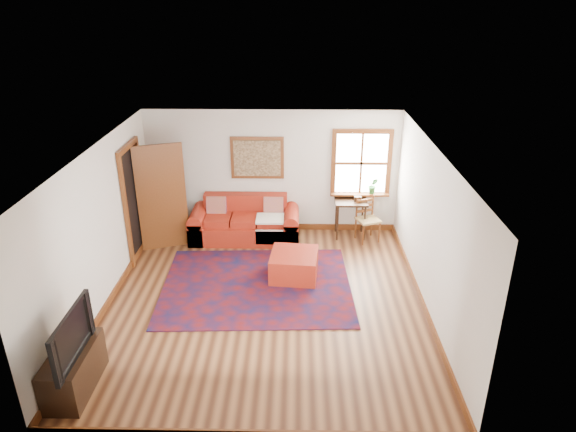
{
  "coord_description": "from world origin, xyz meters",
  "views": [
    {
      "loc": [
        0.49,
        -6.95,
        4.58
      ],
      "look_at": [
        0.35,
        0.6,
        1.24
      ],
      "focal_mm": 32.0,
      "sensor_mm": 36.0,
      "label": 1
    }
  ],
  "objects_px": {
    "media_cabinet": "(74,370)",
    "red_leather_sofa": "(245,225)",
    "side_table": "(351,207)",
    "ladder_back_chair": "(367,217)",
    "red_ottoman": "(294,265)"
  },
  "relations": [
    {
      "from": "red_ottoman",
      "to": "ladder_back_chair",
      "type": "distance_m",
      "value": 2.08
    },
    {
      "from": "red_leather_sofa",
      "to": "red_ottoman",
      "type": "bearing_deg",
      "value": -57.2
    },
    {
      "from": "red_leather_sofa",
      "to": "side_table",
      "type": "bearing_deg",
      "value": 3.25
    },
    {
      "from": "side_table",
      "to": "ladder_back_chair",
      "type": "height_order",
      "value": "ladder_back_chair"
    },
    {
      "from": "media_cabinet",
      "to": "red_leather_sofa",
      "type": "bearing_deg",
      "value": 68.32
    },
    {
      "from": "ladder_back_chair",
      "to": "media_cabinet",
      "type": "height_order",
      "value": "ladder_back_chair"
    },
    {
      "from": "side_table",
      "to": "red_leather_sofa",
      "type": "bearing_deg",
      "value": -176.75
    },
    {
      "from": "red_leather_sofa",
      "to": "media_cabinet",
      "type": "bearing_deg",
      "value": -111.68
    },
    {
      "from": "red_leather_sofa",
      "to": "side_table",
      "type": "height_order",
      "value": "red_leather_sofa"
    },
    {
      "from": "red_ottoman",
      "to": "side_table",
      "type": "height_order",
      "value": "side_table"
    },
    {
      "from": "ladder_back_chair",
      "to": "red_leather_sofa",
      "type": "bearing_deg",
      "value": 179.24
    },
    {
      "from": "red_leather_sofa",
      "to": "red_ottoman",
      "type": "distance_m",
      "value": 1.83
    },
    {
      "from": "ladder_back_chair",
      "to": "media_cabinet",
      "type": "distance_m",
      "value": 5.95
    },
    {
      "from": "red_leather_sofa",
      "to": "side_table",
      "type": "distance_m",
      "value": 2.13
    },
    {
      "from": "side_table",
      "to": "ladder_back_chair",
      "type": "bearing_deg",
      "value": -26.06
    }
  ]
}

